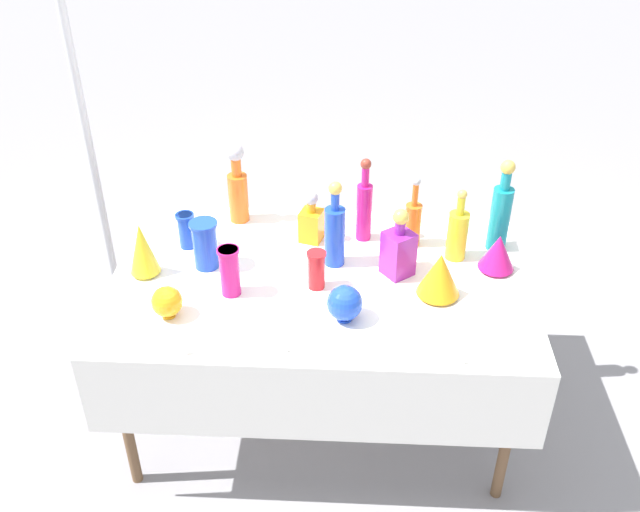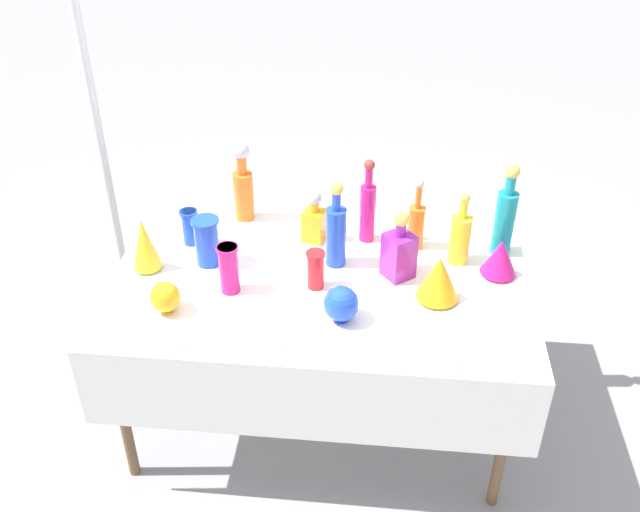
# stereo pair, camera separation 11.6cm
# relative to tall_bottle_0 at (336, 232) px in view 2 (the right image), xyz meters

# --- Properties ---
(ground_plane) EXTENTS (40.00, 40.00, 0.00)m
(ground_plane) POSITION_rel_tall_bottle_0_xyz_m (-0.05, -0.10, -0.91)
(ground_plane) COLOR gray
(display_table) EXTENTS (1.69, 1.08, 0.76)m
(display_table) POSITION_rel_tall_bottle_0_xyz_m (-0.05, -0.14, -0.21)
(display_table) COLOR white
(display_table) RESTS_ON ground
(tall_bottle_0) EXTENTS (0.08, 0.08, 0.38)m
(tall_bottle_0) POSITION_rel_tall_bottle_0_xyz_m (0.00, 0.00, 0.00)
(tall_bottle_0) COLOR blue
(tall_bottle_0) RESTS_ON display_table
(tall_bottle_1) EXTENTS (0.09, 0.09, 0.38)m
(tall_bottle_1) POSITION_rel_tall_bottle_0_xyz_m (-0.44, 0.33, 0.01)
(tall_bottle_1) COLOR orange
(tall_bottle_1) RESTS_ON display_table
(tall_bottle_2) EXTENTS (0.07, 0.07, 0.38)m
(tall_bottle_2) POSITION_rel_tall_bottle_0_xyz_m (0.12, 0.20, 0.00)
(tall_bottle_2) COLOR #C61972
(tall_bottle_2) RESTS_ON display_table
(tall_bottle_3) EXTENTS (0.09, 0.09, 0.32)m
(tall_bottle_3) POSITION_rel_tall_bottle_0_xyz_m (0.51, 0.07, -0.03)
(tall_bottle_3) COLOR yellow
(tall_bottle_3) RESTS_ON display_table
(tall_bottle_4) EXTENTS (0.07, 0.07, 0.32)m
(tall_bottle_4) POSITION_rel_tall_bottle_0_xyz_m (0.33, 0.16, -0.04)
(tall_bottle_4) COLOR orange
(tall_bottle_4) RESTS_ON display_table
(tall_bottle_5) EXTENTS (0.09, 0.09, 0.41)m
(tall_bottle_5) POSITION_rel_tall_bottle_0_xyz_m (0.69, 0.15, 0.02)
(tall_bottle_5) COLOR teal
(tall_bottle_5) RESTS_ON display_table
(square_decanter_0) EXTENTS (0.15, 0.15, 0.30)m
(square_decanter_0) POSITION_rel_tall_bottle_0_xyz_m (0.26, -0.06, -0.03)
(square_decanter_0) COLOR purple
(square_decanter_0) RESTS_ON display_table
(square_decanter_1) EXTENTS (0.11, 0.11, 0.24)m
(square_decanter_1) POSITION_rel_tall_bottle_0_xyz_m (-0.11, 0.17, -0.06)
(square_decanter_1) COLOR orange
(square_decanter_1) RESTS_ON display_table
(slender_vase_0) EXTENTS (0.09, 0.09, 0.21)m
(slender_vase_0) POSITION_rel_tall_bottle_0_xyz_m (-0.40, -0.23, -0.04)
(slender_vase_0) COLOR #C61972
(slender_vase_0) RESTS_ON display_table
(slender_vase_1) EXTENTS (0.08, 0.08, 0.16)m
(slender_vase_1) POSITION_rel_tall_bottle_0_xyz_m (-0.63, 0.09, -0.07)
(slender_vase_1) COLOR blue
(slender_vase_1) RESTS_ON display_table
(slender_vase_2) EXTENTS (0.11, 0.11, 0.21)m
(slender_vase_2) POSITION_rel_tall_bottle_0_xyz_m (-0.52, -0.05, -0.04)
(slender_vase_2) COLOR blue
(slender_vase_2) RESTS_ON display_table
(slender_vase_3) EXTENTS (0.08, 0.08, 0.16)m
(slender_vase_3) POSITION_rel_tall_bottle_0_xyz_m (-0.07, -0.17, -0.07)
(slender_vase_3) COLOR red
(slender_vase_3) RESTS_ON display_table
(fluted_vase_0) EXTENTS (0.17, 0.17, 0.19)m
(fluted_vase_0) POSITION_rel_tall_bottle_0_xyz_m (0.41, -0.20, -0.05)
(fluted_vase_0) COLOR orange
(fluted_vase_0) RESTS_ON display_table
(fluted_vase_1) EXTENTS (0.15, 0.15, 0.16)m
(fluted_vase_1) POSITION_rel_tall_bottle_0_xyz_m (0.66, -0.01, -0.07)
(fluted_vase_1) COLOR #C61972
(fluted_vase_1) RESTS_ON display_table
(fluted_vase_2) EXTENTS (0.12, 0.12, 0.23)m
(fluted_vase_2) POSITION_rel_tall_bottle_0_xyz_m (-0.76, -0.11, -0.03)
(fluted_vase_2) COLOR yellow
(fluted_vase_2) RESTS_ON display_table
(round_bowl_0) EXTENTS (0.12, 0.12, 0.13)m
(round_bowl_0) POSITION_rel_tall_bottle_0_xyz_m (-0.61, -0.38, -0.09)
(round_bowl_0) COLOR orange
(round_bowl_0) RESTS_ON display_table
(round_bowl_1) EXTENTS (0.13, 0.13, 0.14)m
(round_bowl_1) POSITION_rel_tall_bottle_0_xyz_m (0.05, -0.37, -0.08)
(round_bowl_1) COLOR blue
(round_bowl_1) RESTS_ON display_table
(price_tag_left) EXTENTS (0.06, 0.03, 0.04)m
(price_tag_left) POSITION_rel_tall_bottle_0_xyz_m (-0.52, -0.59, -0.13)
(price_tag_left) COLOR white
(price_tag_left) RESTS_ON display_table
(price_tag_center) EXTENTS (0.05, 0.02, 0.04)m
(price_tag_center) POSITION_rel_tall_bottle_0_xyz_m (0.44, -0.59, -0.13)
(price_tag_center) COLOR white
(price_tag_center) RESTS_ON display_table
(price_tag_right) EXTENTS (0.06, 0.02, 0.03)m
(price_tag_right) POSITION_rel_tall_bottle_0_xyz_m (-0.17, -0.56, -0.14)
(price_tag_right) COLOR white
(price_tag_right) RESTS_ON display_table
(cardboard_box_behind_left) EXTENTS (0.52, 0.36, 0.44)m
(cardboard_box_behind_left) POSITION_rel_tall_bottle_0_xyz_m (-0.14, 0.86, -0.73)
(cardboard_box_behind_left) COLOR tan
(cardboard_box_behind_left) RESTS_ON ground
(cardboard_box_behind_right) EXTENTS (0.52, 0.42, 0.40)m
(cardboard_box_behind_right) POSITION_rel_tall_bottle_0_xyz_m (-0.25, 0.89, -0.75)
(cardboard_box_behind_right) COLOR tan
(cardboard_box_behind_right) RESTS_ON ground
(canopy_pole) EXTENTS (0.18, 0.18, 2.64)m
(canopy_pole) POSITION_rel_tall_bottle_0_xyz_m (-1.22, 0.66, 0.15)
(canopy_pole) COLOR silver
(canopy_pole) RESTS_ON ground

